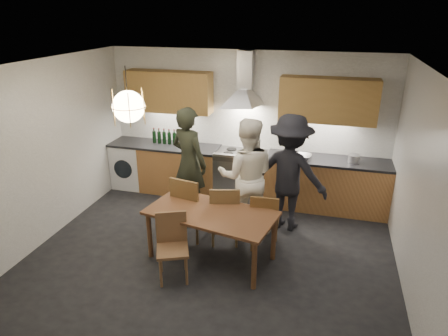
% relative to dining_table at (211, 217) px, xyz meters
% --- Properties ---
extents(ground, '(5.00, 5.00, 0.00)m').
position_rel_dining_table_xyz_m(ground, '(-0.02, -0.00, -0.64)').
color(ground, black).
rests_on(ground, ground).
extents(room_shell, '(5.02, 4.52, 2.61)m').
position_rel_dining_table_xyz_m(room_shell, '(-0.02, -0.00, 1.07)').
color(room_shell, white).
rests_on(room_shell, ground).
extents(counter_run, '(5.00, 0.62, 0.90)m').
position_rel_dining_table_xyz_m(counter_run, '(0.00, 1.95, -0.19)').
color(counter_run, '#C2854A').
rests_on(counter_run, ground).
extents(range_stove, '(0.90, 0.60, 0.92)m').
position_rel_dining_table_xyz_m(range_stove, '(-0.02, 1.94, -0.19)').
color(range_stove, silver).
rests_on(range_stove, ground).
extents(wall_fixtures, '(4.30, 0.54, 1.10)m').
position_rel_dining_table_xyz_m(wall_fixtures, '(-0.02, 2.06, 1.24)').
color(wall_fixtures, '#BD8E48').
rests_on(wall_fixtures, ground).
extents(pendant_lamp, '(0.43, 0.43, 0.70)m').
position_rel_dining_table_xyz_m(pendant_lamp, '(-1.02, -0.10, 1.46)').
color(pendant_lamp, black).
rests_on(pendant_lamp, ground).
extents(dining_table, '(1.83, 1.16, 0.72)m').
position_rel_dining_table_xyz_m(dining_table, '(0.00, 0.00, 0.00)').
color(dining_table, brown).
rests_on(dining_table, ground).
extents(chair_back_left, '(0.53, 0.53, 1.00)m').
position_rel_dining_table_xyz_m(chair_back_left, '(-0.46, 0.39, -0.06)').
color(chair_back_left, brown).
rests_on(chair_back_left, ground).
extents(chair_back_mid, '(0.51, 0.51, 0.93)m').
position_rel_dining_table_xyz_m(chair_back_mid, '(0.09, 0.38, -0.10)').
color(chair_back_mid, brown).
rests_on(chair_back_mid, ground).
extents(chair_back_right, '(0.42, 0.42, 0.87)m').
position_rel_dining_table_xyz_m(chair_back_right, '(0.66, 0.40, -0.14)').
color(chair_back_right, brown).
rests_on(chair_back_right, ground).
extents(chair_front, '(0.52, 0.52, 0.87)m').
position_rel_dining_table_xyz_m(chair_front, '(-0.37, -0.49, -0.14)').
color(chair_front, brown).
rests_on(chair_front, ground).
extents(person_left, '(0.79, 0.68, 1.84)m').
position_rel_dining_table_xyz_m(person_left, '(-0.71, 1.13, 0.29)').
color(person_left, black).
rests_on(person_left, ground).
extents(person_mid, '(0.99, 0.84, 1.79)m').
position_rel_dining_table_xyz_m(person_mid, '(0.29, 0.90, 0.26)').
color(person_mid, white).
rests_on(person_mid, ground).
extents(person_right, '(1.28, 0.89, 1.82)m').
position_rel_dining_table_xyz_m(person_right, '(0.90, 1.16, 0.28)').
color(person_right, black).
rests_on(person_right, ground).
extents(mixing_bowl, '(0.29, 0.29, 0.07)m').
position_rel_dining_table_xyz_m(mixing_bowl, '(1.04, 1.90, 0.30)').
color(mixing_bowl, silver).
rests_on(mixing_bowl, counter_run).
extents(stock_pot, '(0.20, 0.20, 0.13)m').
position_rel_dining_table_xyz_m(stock_pot, '(1.85, 1.90, 0.33)').
color(stock_pot, '#BDBDC1').
rests_on(stock_pot, counter_run).
extents(wine_bottles, '(0.47, 0.07, 0.28)m').
position_rel_dining_table_xyz_m(wine_bottles, '(-1.51, 2.01, 0.41)').
color(wine_bottles, black).
rests_on(wine_bottles, counter_run).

